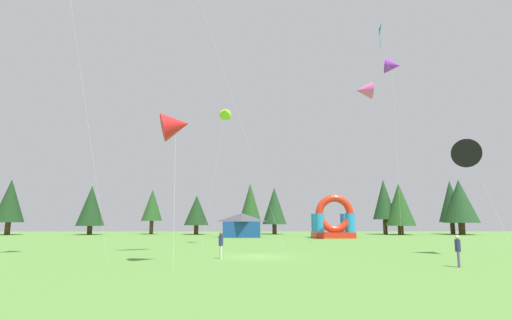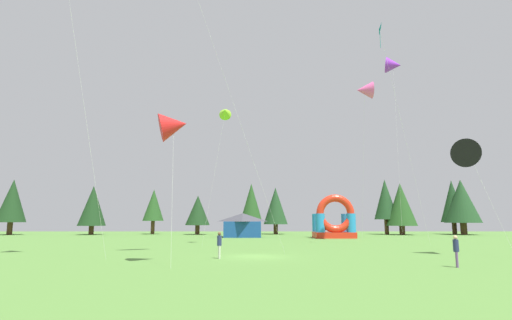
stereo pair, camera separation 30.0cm
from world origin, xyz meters
The scene contains 21 objects.
ground_plane centered at (0.00, 0.00, 0.00)m, with size 120.00×120.00×0.00m, color #548438.
kite_black_delta centered at (16.27, 0.66, 7.62)m, with size 3.34×3.09×8.76m.
kite_red_delta centered at (-5.15, -4.98, 8.45)m, with size 2.38×2.90×9.51m.
kite_purple_delta centered at (20.47, 26.88, 25.39)m, with size 3.33×6.22×26.74m.
kite_pink_delta centered at (13.85, 19.29, 18.95)m, with size 2.12×6.36×20.06m.
kite_lime_delta centered at (-3.36, 12.51, 14.15)m, with size 2.92×1.47×14.91m.
kite_teal_diamond centered at (12.99, 9.91, 22.18)m, with size 5.87×4.33×22.94m.
person_far_side centered at (11.24, -6.39, 1.05)m, with size 0.39×0.39×1.76m.
person_left_edge centered at (-2.52, -1.46, 1.07)m, with size 0.39×0.39×1.79m.
inflatable_red_slide centered at (11.30, 28.46, 2.18)m, with size 5.69×4.69×6.19m.
festival_tent centered at (-2.01, 31.33, 1.79)m, with size 5.48×4.40×3.57m.
tree_row_0 centered at (-42.90, 40.51, 5.87)m, with size 4.90×4.90×9.67m.
tree_row_1 centered at (-29.00, 41.28, 5.03)m, with size 4.75×4.75×8.59m.
tree_row_2 centered at (-18.79, 43.56, 5.20)m, with size 3.78×3.78×8.12m.
tree_row_3 centered at (-10.41, 41.89, 4.24)m, with size 4.34×4.34×6.91m.
tree_row_4 centered at (-0.84, 41.91, 5.83)m, with size 3.64×3.64×9.07m.
tree_row_5 centered at (3.58, 43.48, 5.08)m, with size 4.38×4.38×8.45m.
tree_row_6 centered at (23.32, 42.18, 6.18)m, with size 4.11×4.11×9.83m.
tree_row_7 centered at (25.47, 40.55, 5.25)m, with size 5.21×5.21×9.01m.
tree_row_8 centered at (35.71, 42.78, 5.91)m, with size 4.36×4.36×9.74m.
tree_row_9 centered at (36.43, 40.98, 5.84)m, with size 6.08×6.08×9.69m.
Camera 2 is at (-0.00, -28.97, 2.65)m, focal length 27.64 mm.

